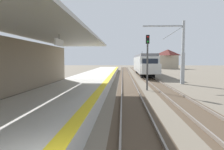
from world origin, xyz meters
TOP-DOWN VIEW (x-y plane):
  - station_platform at (-2.50, 16.00)m, footprint 5.00×80.00m
  - station_building_with_canopy at (-4.30, 6.07)m, footprint 4.85×24.00m
  - track_pair_nearest_platform at (1.90, 20.00)m, footprint 2.34×120.00m
  - track_pair_middle at (5.30, 20.00)m, footprint 2.34×120.00m
  - approaching_train at (5.30, 36.28)m, footprint 2.93×19.60m
  - rail_signal_post at (3.57, 16.50)m, footprint 0.32×0.34m
  - catenary_pylon_far_side at (8.11, 21.96)m, footprint 5.00×0.40m
  - distant_trackside_house at (16.21, 66.45)m, footprint 6.60×5.28m

SIDE VIEW (x-z plane):
  - track_pair_nearest_platform at x=1.90m, z-range -0.03..0.13m
  - track_pair_middle at x=5.30m, z-range -0.03..0.13m
  - station_platform at x=-2.50m, z-range 0.00..0.90m
  - approaching_train at x=5.30m, z-range -0.20..4.56m
  - station_building_with_canopy at x=-4.30m, z-range 0.44..4.87m
  - rail_signal_post at x=3.57m, z-range 0.59..5.79m
  - distant_trackside_house at x=16.21m, z-range 0.14..6.54m
  - catenary_pylon_far_side at x=8.11m, z-range -0.15..7.35m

